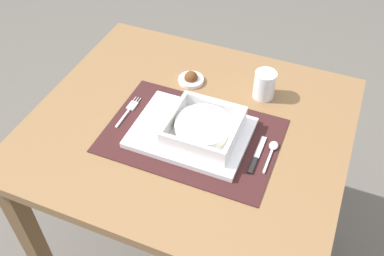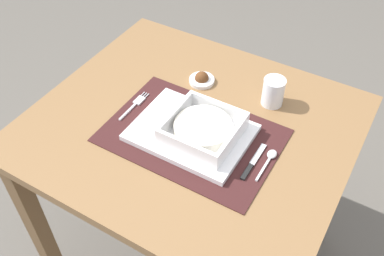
{
  "view_description": "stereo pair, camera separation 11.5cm",
  "coord_description": "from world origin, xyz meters",
  "px_view_note": "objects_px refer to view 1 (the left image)",
  "views": [
    {
      "loc": [
        0.34,
        -0.79,
        1.58
      ],
      "look_at": [
        0.03,
        -0.04,
        0.76
      ],
      "focal_mm": 40.78,
      "sensor_mm": 36.0,
      "label": 1
    },
    {
      "loc": [
        0.44,
        -0.74,
        1.58
      ],
      "look_at": [
        0.03,
        -0.04,
        0.76
      ],
      "focal_mm": 40.78,
      "sensor_mm": 36.0,
      "label": 2
    }
  ],
  "objects_px": {
    "butter_knife": "(256,157)",
    "drinking_glass": "(264,86)",
    "spoon": "(273,149)",
    "porridge_bowl": "(204,128)",
    "fork": "(129,109)",
    "condiment_saucer": "(191,79)",
    "dining_table": "(189,150)"
  },
  "relations": [
    {
      "from": "fork",
      "to": "spoon",
      "type": "xyz_separation_m",
      "value": [
        0.42,
        0.01,
        0.0
      ]
    },
    {
      "from": "condiment_saucer",
      "to": "fork",
      "type": "bearing_deg",
      "value": -120.73
    },
    {
      "from": "drinking_glass",
      "to": "condiment_saucer",
      "type": "distance_m",
      "value": 0.22
    },
    {
      "from": "spoon",
      "to": "condiment_saucer",
      "type": "xyz_separation_m",
      "value": [
        -0.3,
        0.18,
        0.0
      ]
    },
    {
      "from": "fork",
      "to": "condiment_saucer",
      "type": "distance_m",
      "value": 0.22
    },
    {
      "from": "fork",
      "to": "condiment_saucer",
      "type": "height_order",
      "value": "condiment_saucer"
    },
    {
      "from": "dining_table",
      "to": "condiment_saucer",
      "type": "distance_m",
      "value": 0.22
    },
    {
      "from": "spoon",
      "to": "drinking_glass",
      "type": "bearing_deg",
      "value": 111.33
    },
    {
      "from": "porridge_bowl",
      "to": "condiment_saucer",
      "type": "relative_size",
      "value": 2.34
    },
    {
      "from": "porridge_bowl",
      "to": "butter_knife",
      "type": "height_order",
      "value": "porridge_bowl"
    },
    {
      "from": "porridge_bowl",
      "to": "condiment_saucer",
      "type": "distance_m",
      "value": 0.25
    },
    {
      "from": "spoon",
      "to": "butter_knife",
      "type": "bearing_deg",
      "value": -127.71
    },
    {
      "from": "fork",
      "to": "condiment_saucer",
      "type": "relative_size",
      "value": 1.73
    },
    {
      "from": "dining_table",
      "to": "fork",
      "type": "xyz_separation_m",
      "value": [
        -0.18,
        -0.02,
        0.12
      ]
    },
    {
      "from": "condiment_saucer",
      "to": "dining_table",
      "type": "bearing_deg",
      "value": -69.75
    },
    {
      "from": "dining_table",
      "to": "condiment_saucer",
      "type": "relative_size",
      "value": 11.25
    },
    {
      "from": "butter_knife",
      "to": "drinking_glass",
      "type": "bearing_deg",
      "value": 98.45
    },
    {
      "from": "spoon",
      "to": "condiment_saucer",
      "type": "bearing_deg",
      "value": 148.25
    },
    {
      "from": "dining_table",
      "to": "fork",
      "type": "bearing_deg",
      "value": -174.43
    },
    {
      "from": "drinking_glass",
      "to": "condiment_saucer",
      "type": "height_order",
      "value": "drinking_glass"
    },
    {
      "from": "dining_table",
      "to": "butter_knife",
      "type": "bearing_deg",
      "value": -14.12
    },
    {
      "from": "butter_knife",
      "to": "condiment_saucer",
      "type": "xyz_separation_m",
      "value": [
        -0.27,
        0.22,
        0.0
      ]
    },
    {
      "from": "dining_table",
      "to": "porridge_bowl",
      "type": "xyz_separation_m",
      "value": [
        0.06,
        -0.04,
        0.15
      ]
    },
    {
      "from": "dining_table",
      "to": "porridge_bowl",
      "type": "bearing_deg",
      "value": -33.92
    },
    {
      "from": "fork",
      "to": "spoon",
      "type": "bearing_deg",
      "value": -2.66
    },
    {
      "from": "dining_table",
      "to": "condiment_saucer",
      "type": "bearing_deg",
      "value": 110.25
    },
    {
      "from": "dining_table",
      "to": "fork",
      "type": "height_order",
      "value": "fork"
    },
    {
      "from": "dining_table",
      "to": "butter_knife",
      "type": "height_order",
      "value": "butter_knife"
    },
    {
      "from": "porridge_bowl",
      "to": "drinking_glass",
      "type": "xyz_separation_m",
      "value": [
        0.1,
        0.23,
        -0.0
      ]
    },
    {
      "from": "dining_table",
      "to": "porridge_bowl",
      "type": "relative_size",
      "value": 4.8
    },
    {
      "from": "porridge_bowl",
      "to": "spoon",
      "type": "xyz_separation_m",
      "value": [
        0.18,
        0.03,
        -0.03
      ]
    },
    {
      "from": "fork",
      "to": "butter_knife",
      "type": "height_order",
      "value": "butter_knife"
    }
  ]
}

